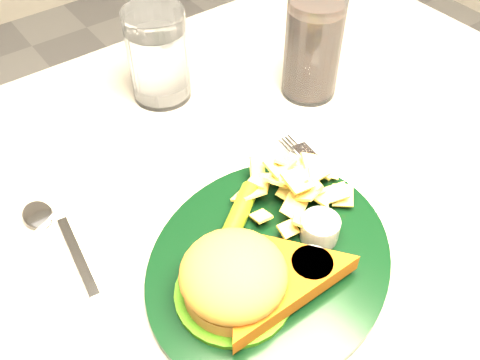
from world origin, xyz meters
The scene contains 7 objects.
table centered at (0.00, 0.00, 0.38)m, with size 1.20×0.80×0.75m, color gray, non-canonical shape.
dinner_plate centered at (0.01, -0.10, 0.78)m, with size 0.30×0.25×0.07m, color black, non-canonical shape.
water_glass centered at (0.07, 0.23, 0.82)m, with size 0.09×0.09×0.13m, color white.
cola_glass centered at (0.25, 0.11, 0.82)m, with size 0.08×0.08×0.15m, color black.
fork_napkin centered at (0.15, -0.06, 0.76)m, with size 0.12×0.16×0.01m, color white, non-canonical shape.
spoon centered at (-0.15, 0.04, 0.76)m, with size 0.04×0.16×0.01m, color silver, non-canonical shape.
wrapped_straw centered at (-0.13, 0.11, 0.75)m, with size 0.20×0.07×0.01m, color white, non-canonical shape.
Camera 1 is at (-0.22, -0.35, 1.24)m, focal length 40.00 mm.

